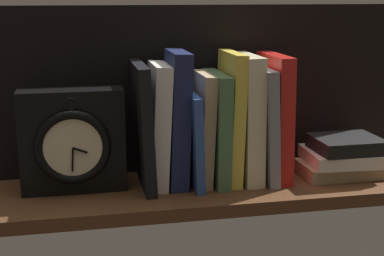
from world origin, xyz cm
name	(u,v)px	position (x,y,z in cm)	size (l,w,h in cm)	color
ground_plane	(215,190)	(0.00, 0.00, -1.25)	(87.36, 23.50, 2.50)	#4C2D19
back_panel	(203,88)	(0.00, 11.15, 17.03)	(87.36, 1.20, 34.07)	black
book_black_skeptic	(143,126)	(-13.75, 2.18, 11.81)	(2.11, 16.75, 23.62)	black
book_white_catcher	(158,125)	(-10.85, 2.18, 11.76)	(3.09, 12.22, 23.51)	silver
book_navy_bierce	(176,119)	(-7.28, 2.18, 12.90)	(3.46, 12.46, 25.80)	#192147
book_blue_modern	(191,137)	(-4.41, 2.18, 9.01)	(1.67, 16.57, 18.03)	#2D4C8E
book_tan_shortstories	(202,128)	(-2.13, 2.18, 10.75)	(2.30, 12.28, 21.51)	tan
book_green_romantic	(216,128)	(0.63, 2.18, 10.73)	(2.61, 14.88, 21.47)	#476B44
book_yellow_seinlanguage	(230,117)	(3.43, 2.18, 12.69)	(2.40, 13.49, 25.39)	gold
book_cream_twain	(246,118)	(6.71, 2.18, 12.41)	(3.54, 14.17, 24.82)	beige
book_gray_chess	(261,123)	(9.79, 2.18, 11.21)	(2.02, 16.53, 22.43)	gray
book_red_requiem	(275,117)	(12.58, 2.18, 12.37)	(2.95, 14.68, 24.75)	red
framed_clock	(73,141)	(-26.93, 1.82, 9.57)	(19.24, 7.62, 19.24)	black
book_stack_side	(344,157)	(26.87, -0.49, 3.84)	(18.02, 13.21, 8.10)	#9E8966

